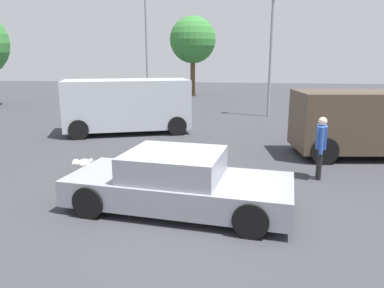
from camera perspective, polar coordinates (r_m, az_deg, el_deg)
name	(u,v)px	position (r m, az deg, el deg)	size (l,w,h in m)	color
ground_plane	(190,214)	(7.40, -0.38, -10.88)	(80.00, 80.00, 0.00)	#38383D
sedan_foreground	(178,183)	(7.46, -2.22, -6.07)	(4.71, 2.43, 1.20)	gray
dog	(82,164)	(10.14, -16.80, -2.98)	(0.44, 0.56, 0.45)	white
van_white	(128,104)	(15.29, -10.07, 6.14)	(5.39, 3.61, 2.18)	#B2B7C1
suv_dark	(371,121)	(12.66, 26.27, 3.21)	(4.89, 2.63, 2.04)	#4C3D2D
pedestrian	(321,143)	(9.73, 19.54, 0.19)	(0.30, 0.56, 1.61)	black
light_post_near	(272,32)	(19.76, 12.39, 16.76)	(0.44, 0.44, 6.36)	gray
light_post_mid	(146,23)	(23.52, -7.22, 18.24)	(0.44, 0.44, 7.70)	gray
tree_back_center	(193,40)	(29.96, 0.12, 15.97)	(3.65, 3.65, 6.27)	brown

